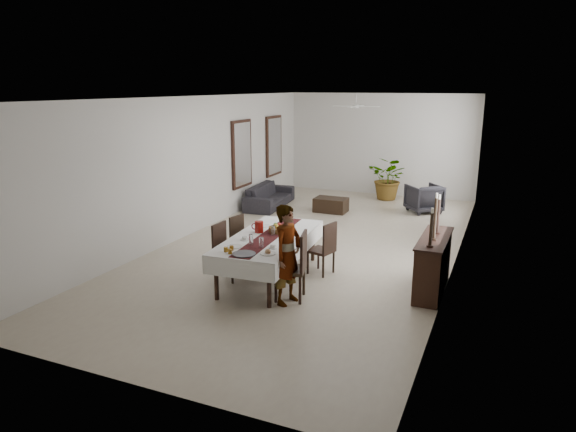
{
  "coord_description": "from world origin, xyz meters",
  "views": [
    {
      "loc": [
        3.77,
        -10.22,
        3.44
      ],
      "look_at": [
        0.08,
        -1.65,
        1.05
      ],
      "focal_mm": 32.0,
      "sensor_mm": 36.0,
      "label": 1
    }
  ],
  "objects_px": {
    "dining_table_top": "(269,238)",
    "red_pitcher": "(259,227)",
    "sideboard_body": "(433,265)",
    "woman": "(288,255)",
    "sofa": "(270,196)"
  },
  "relations": [
    {
      "from": "dining_table_top",
      "to": "sofa",
      "type": "xyz_separation_m",
      "value": [
        -2.45,
        5.21,
        -0.45
      ]
    },
    {
      "from": "dining_table_top",
      "to": "red_pitcher",
      "type": "bearing_deg",
      "value": 149.04
    },
    {
      "from": "red_pitcher",
      "to": "sofa",
      "type": "bearing_deg",
      "value": 113.29
    },
    {
      "from": "dining_table_top",
      "to": "sideboard_body",
      "type": "height_order",
      "value": "sideboard_body"
    },
    {
      "from": "red_pitcher",
      "to": "woman",
      "type": "xyz_separation_m",
      "value": [
        1.01,
        -1.01,
        -0.09
      ]
    },
    {
      "from": "woman",
      "to": "sofa",
      "type": "distance_m",
      "value": 6.88
    },
    {
      "from": "dining_table_top",
      "to": "red_pitcher",
      "type": "height_order",
      "value": "red_pitcher"
    },
    {
      "from": "sideboard_body",
      "to": "sofa",
      "type": "distance_m",
      "value": 7.04
    },
    {
      "from": "sideboard_body",
      "to": "sofa",
      "type": "height_order",
      "value": "sideboard_body"
    },
    {
      "from": "sideboard_body",
      "to": "sofa",
      "type": "xyz_separation_m",
      "value": [
        -5.27,
        4.66,
        -0.15
      ]
    },
    {
      "from": "woman",
      "to": "dining_table_top",
      "type": "bearing_deg",
      "value": 53.13
    },
    {
      "from": "red_pitcher",
      "to": "sofa",
      "type": "distance_m",
      "value": 5.55
    },
    {
      "from": "dining_table_top",
      "to": "woman",
      "type": "relative_size",
      "value": 1.55
    },
    {
      "from": "sideboard_body",
      "to": "dining_table_top",
      "type": "bearing_deg",
      "value": -169.06
    },
    {
      "from": "dining_table_top",
      "to": "red_pitcher",
      "type": "relative_size",
      "value": 12.0
    }
  ]
}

